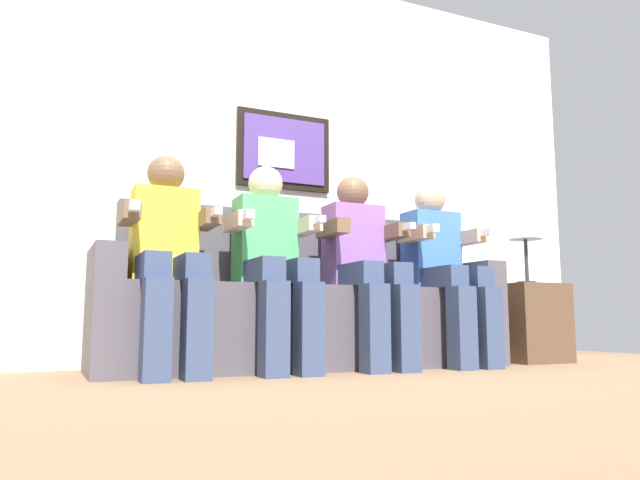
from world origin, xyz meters
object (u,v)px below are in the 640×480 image
(couch, at_px, (307,312))
(person_right_center, at_px, (363,259))
(table_lamp, at_px, (525,231))
(person_left_center, at_px, (272,255))
(side_table_right, at_px, (528,323))
(spare_remote_on_table, at_px, (531,283))
(person_rightmost, at_px, (443,263))
(person_leftmost, at_px, (168,250))

(couch, distance_m, person_right_center, 0.43)
(table_lamp, bearing_deg, person_left_center, -177.56)
(couch, height_order, person_right_center, person_right_center)
(side_table_right, relative_size, table_lamp, 1.09)
(spare_remote_on_table, bearing_deg, table_lamp, 137.99)
(person_left_center, xyz_separation_m, spare_remote_on_table, (1.83, 0.06, -0.10))
(person_rightmost, bearing_deg, person_leftmost, 180.00)
(person_leftmost, bearing_deg, spare_remote_on_table, 1.45)
(person_leftmost, xyz_separation_m, spare_remote_on_table, (2.37, 0.06, -0.10))
(side_table_right, relative_size, spare_remote_on_table, 3.85)
(person_left_center, xyz_separation_m, side_table_right, (1.78, 0.06, -0.36))
(person_right_center, relative_size, table_lamp, 2.41)
(person_rightmost, height_order, spare_remote_on_table, person_rightmost)
(person_left_center, relative_size, spare_remote_on_table, 8.54)
(couch, distance_m, person_leftmost, 0.88)
(person_left_center, bearing_deg, person_rightmost, 0.00)
(person_left_center, height_order, side_table_right, person_left_center)
(person_left_center, relative_size, person_right_center, 1.00)
(person_rightmost, bearing_deg, person_left_center, 180.00)
(person_right_center, distance_m, person_rightmost, 0.54)
(person_left_center, xyz_separation_m, person_right_center, (0.54, 0.00, -0.00))
(person_rightmost, distance_m, side_table_right, 0.78)
(person_rightmost, bearing_deg, couch, 168.31)
(person_right_center, bearing_deg, couch, 148.29)
(couch, height_order, table_lamp, table_lamp)
(couch, height_order, spare_remote_on_table, couch)
(couch, bearing_deg, side_table_right, -4.06)
(person_leftmost, height_order, spare_remote_on_table, person_leftmost)
(person_leftmost, height_order, person_left_center, same)
(person_left_center, height_order, spare_remote_on_table, person_left_center)
(person_right_center, bearing_deg, person_rightmost, -0.05)
(person_left_center, distance_m, spare_remote_on_table, 1.83)
(table_lamp, xyz_separation_m, spare_remote_on_table, (0.02, -0.02, -0.35))
(person_leftmost, relative_size, table_lamp, 2.41)
(person_leftmost, xyz_separation_m, side_table_right, (2.32, 0.06, -0.36))
(person_leftmost, bearing_deg, table_lamp, 1.88)
(person_leftmost, bearing_deg, person_right_center, 0.02)
(person_rightmost, relative_size, table_lamp, 2.41)
(person_left_center, distance_m, person_rightmost, 1.09)
(person_leftmost, relative_size, person_rightmost, 1.00)
(person_leftmost, bearing_deg, person_left_center, 0.00)
(person_rightmost, xyz_separation_m, side_table_right, (0.70, 0.06, -0.36))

